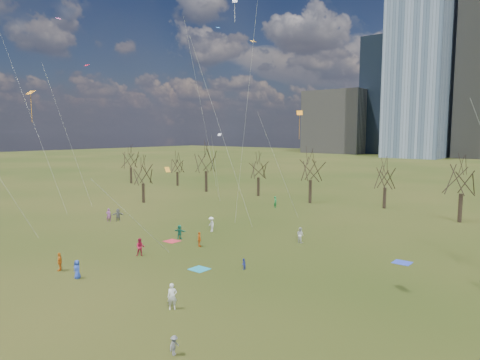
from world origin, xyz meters
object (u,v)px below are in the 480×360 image
Objects in this scene: blanket_navy at (402,263)px; person_0 at (77,269)px; person_1 at (172,296)px; person_4 at (199,239)px; blanket_crimson at (172,241)px; blanket_teal at (199,269)px; person_2 at (140,247)px.

blanket_navy is 29.57m from person_0.
person_1 is 16.37m from person_4.
blanket_navy is 1.00× the size of blanket_crimson.
blanket_crimson is at bearing -159.93° from blanket_navy.
person_0 is 0.98× the size of person_4.
blanket_teal is 1.00× the size of blanket_navy.
person_2 is (-21.12, -14.30, 0.89)m from blanket_navy.
blanket_navy is 24.51m from blanket_crimson.
person_0 is at bearing 132.16° from person_1.
blanket_navy is at bearing 48.82° from person_0.
blanket_teal is 1.00× the size of blanket_crimson.
person_2 reaches higher than blanket_teal.
blanket_teal is 10.43m from person_0.
blanket_teal is 8.83m from person_1.
person_4 reaches higher than blanket_navy.
person_2 is at bearing -145.90° from blanket_navy.
person_4 is at bearing 75.84° from person_1.
blanket_teal is at bearing 53.68° from person_0.
person_2 is 6.58m from person_4.
person_1 is (11.03, 0.81, 0.13)m from person_0.
blanket_crimson is 0.99× the size of person_4.
blanket_crimson is 18.93m from person_1.
person_2 reaches higher than person_0.
person_2 reaches higher than blanket_navy.
blanket_crimson is (-9.42, 5.16, 0.00)m from blanket_teal.
blanket_teal is 10.74m from blanket_crimson.
blanket_navy is 1.01× the size of person_0.
person_2 is at bearing -174.45° from blanket_teal.
person_1 is (-8.92, -21.00, 0.91)m from blanket_navy.
person_2 is (-1.17, 7.51, 0.11)m from person_0.
blanket_crimson is at bearing 86.20° from person_1.
person_0 reaches higher than blanket_navy.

